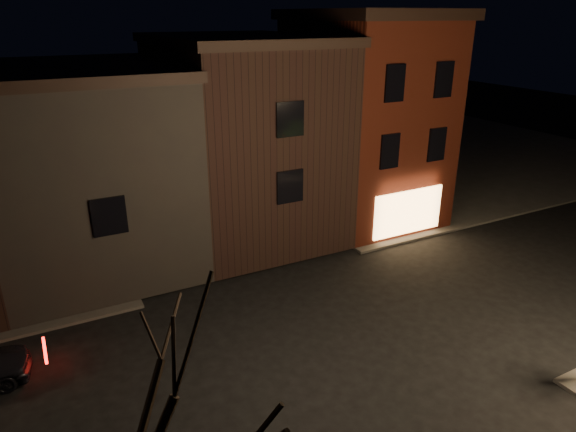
# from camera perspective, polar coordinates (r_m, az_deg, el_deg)

# --- Properties ---
(ground) EXTENTS (120.00, 120.00, 0.00)m
(ground) POSITION_cam_1_polar(r_m,az_deg,el_deg) (18.06, 4.22, -13.66)
(ground) COLOR black
(ground) RESTS_ON ground
(sidewalk_far_right) EXTENTS (30.00, 30.00, 0.12)m
(sidewalk_far_right) POSITION_cam_1_polar(r_m,az_deg,el_deg) (44.06, 12.83, 7.44)
(sidewalk_far_right) COLOR #2D2B28
(sidewalk_far_right) RESTS_ON ground
(corner_building) EXTENTS (6.50, 8.50, 10.50)m
(corner_building) POSITION_cam_1_polar(r_m,az_deg,el_deg) (27.57, 8.43, 10.88)
(corner_building) COLOR #4F190E
(corner_building) RESTS_ON ground
(row_building_a) EXTENTS (7.30, 10.30, 9.40)m
(row_building_a) POSITION_cam_1_polar(r_m,az_deg,el_deg) (25.43, -5.17, 8.82)
(row_building_a) COLOR black
(row_building_a) RESTS_ON ground
(row_building_b) EXTENTS (7.80, 10.30, 8.40)m
(row_building_b) POSITION_cam_1_polar(r_m,az_deg,el_deg) (23.82, -21.47, 5.29)
(row_building_b) COLOR black
(row_building_b) RESTS_ON ground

